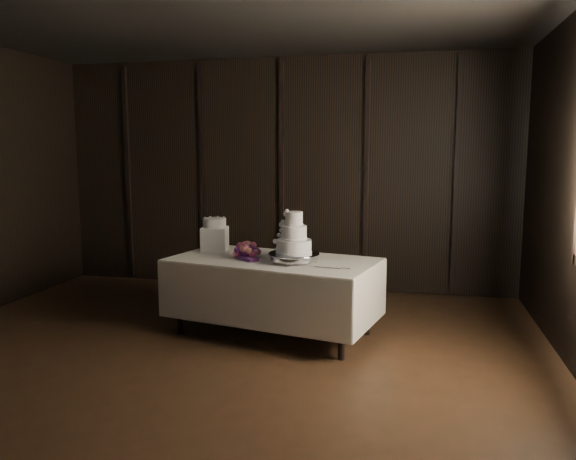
{
  "coord_description": "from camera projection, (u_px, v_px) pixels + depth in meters",
  "views": [
    {
      "loc": [
        1.69,
        -3.69,
        1.8
      ],
      "look_at": [
        0.52,
        1.54,
        1.05
      ],
      "focal_mm": 35.0,
      "sensor_mm": 36.0,
      "label": 1
    }
  ],
  "objects": [
    {
      "name": "room",
      "position": [
        169.0,
        194.0,
        3.97
      ],
      "size": [
        6.08,
        7.08,
        3.08
      ],
      "color": "black",
      "rests_on": "ground"
    },
    {
      "name": "cake_knife",
      "position": [
        326.0,
        268.0,
        5.04
      ],
      "size": [
        0.37,
        0.08,
        0.01
      ],
      "primitive_type": "cube",
      "rotation": [
        0.0,
        0.0,
        -0.16
      ],
      "color": "silver",
      "rests_on": "display_table"
    },
    {
      "name": "cake_stand",
      "position": [
        294.0,
        258.0,
        5.29
      ],
      "size": [
        0.54,
        0.54,
        0.09
      ],
      "primitive_type": "cylinder",
      "rotation": [
        0.0,
        0.0,
        -0.13
      ],
      "color": "silver",
      "rests_on": "display_table"
    },
    {
      "name": "wedding_cake",
      "position": [
        291.0,
        237.0,
        5.25
      ],
      "size": [
        0.38,
        0.33,
        0.39
      ],
      "rotation": [
        0.0,
        0.0,
        -0.36
      ],
      "color": "white",
      "rests_on": "cake_stand"
    },
    {
      "name": "display_table",
      "position": [
        273.0,
        293.0,
        5.53
      ],
      "size": [
        2.17,
        1.44,
        0.76
      ],
      "rotation": [
        0.0,
        0.0,
        -0.21
      ],
      "color": "beige",
      "rests_on": "ground"
    },
    {
      "name": "small_cake",
      "position": [
        215.0,
        223.0,
        5.9
      ],
      "size": [
        0.27,
        0.27,
        0.1
      ],
      "primitive_type": "cylinder",
      "rotation": [
        0.0,
        0.0,
        -0.14
      ],
      "color": "white",
      "rests_on": "box_pedestal"
    },
    {
      "name": "box_pedestal",
      "position": [
        215.0,
        239.0,
        5.92
      ],
      "size": [
        0.3,
        0.3,
        0.25
      ],
      "primitive_type": "cube",
      "rotation": [
        0.0,
        0.0,
        0.16
      ],
      "color": "white",
      "rests_on": "display_table"
    },
    {
      "name": "bouquet",
      "position": [
        247.0,
        251.0,
        5.52
      ],
      "size": [
        0.5,
        0.52,
        0.2
      ],
      "primitive_type": null,
      "rotation": [
        0.0,
        0.0,
        -0.64
      ],
      "color": "#D85E7B",
      "rests_on": "display_table"
    }
  ]
}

